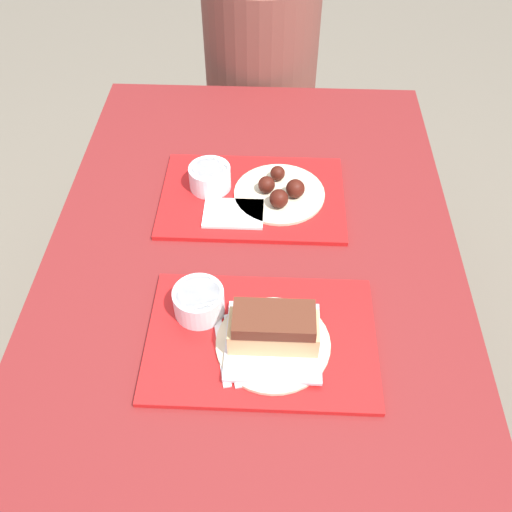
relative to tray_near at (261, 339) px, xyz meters
The scene contains 15 objects.
ground_plane 0.78m from the tray_near, 98.36° to the left, with size 12.00×12.00×0.00m, color #706656.
picnic_table 0.22m from the tray_near, 98.36° to the left, with size 0.96×1.52×0.74m.
picnic_bench_far 1.23m from the tray_near, 91.42° to the left, with size 0.91×0.28×0.47m.
tray_near is the anchor object (origin of this frame).
tray_far 0.43m from the tray_near, 95.03° to the left, with size 0.46×0.32×0.01m.
bowl_coleslaw_near 0.15m from the tray_near, 154.95° to the left, with size 0.10×0.10×0.06m.
brisket_sandwich_plate 0.05m from the tray_near, 35.88° to the right, with size 0.23×0.23×0.10m.
plastic_fork_near 0.06m from the tray_near, 148.35° to the right, with size 0.05×0.17×0.00m.
plastic_knife_near 0.05m from the tray_near, 134.00° to the right, with size 0.04×0.17×0.00m.
plastic_spoon_near 0.08m from the tray_near, 156.31° to the right, with size 0.05×0.17×0.00m.
condiment_packet 0.07m from the tray_near, 82.43° to the left, with size 0.04×0.03×0.01m.
bowl_coleslaw_far 0.48m from the tray_near, 107.70° to the left, with size 0.10×0.10×0.06m.
wings_plate_far 0.43m from the tray_near, 85.84° to the left, with size 0.23×0.23×0.05m.
napkin_far 0.36m from the tray_near, 102.80° to the left, with size 0.14×0.10×0.01m.
person_seated_across 1.18m from the tray_near, 92.06° to the left, with size 0.39×0.39×0.70m.
Camera 1 is at (0.05, -0.85, 1.70)m, focal length 40.00 mm.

